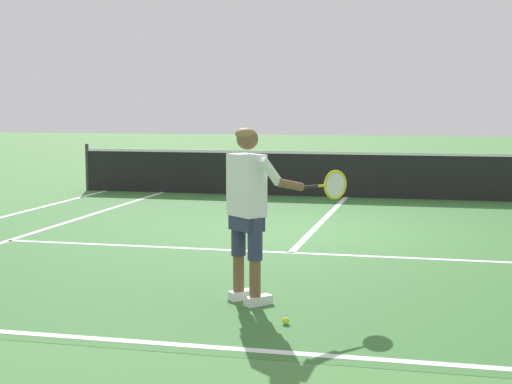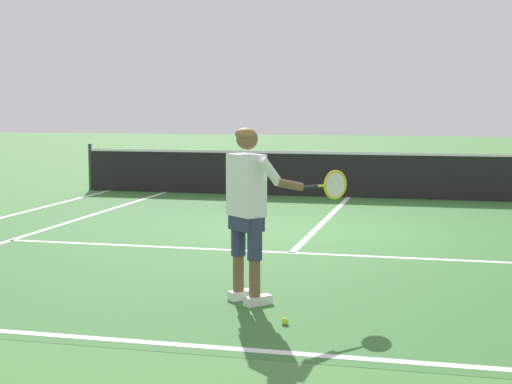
% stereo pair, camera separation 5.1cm
% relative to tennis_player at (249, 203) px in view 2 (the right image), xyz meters
% --- Properties ---
extents(ground_plane, '(80.00, 80.00, 0.00)m').
position_rel_tennis_player_xyz_m(ground_plane, '(-0.08, 4.50, -0.99)').
color(ground_plane, '#477F3D').
extents(court_inner_surface, '(10.98, 10.85, 0.00)m').
position_rel_tennis_player_xyz_m(court_inner_surface, '(-0.08, 3.78, -0.99)').
color(court_inner_surface, '#387033').
rests_on(court_inner_surface, ground).
extents(line_baseline, '(10.98, 0.10, 0.01)m').
position_rel_tennis_player_xyz_m(line_baseline, '(-0.08, -1.45, -0.99)').
color(line_baseline, white).
rests_on(line_baseline, ground).
extents(line_service, '(8.23, 0.10, 0.01)m').
position_rel_tennis_player_xyz_m(line_service, '(-0.08, 2.61, -0.99)').
color(line_service, white).
rests_on(line_service, ground).
extents(line_centre_service, '(0.10, 6.40, 0.01)m').
position_rel_tennis_player_xyz_m(line_centre_service, '(-0.08, 5.81, -0.99)').
color(line_centre_service, white).
rests_on(line_centre_service, ground).
extents(line_singles_left, '(0.10, 10.45, 0.01)m').
position_rel_tennis_player_xyz_m(line_singles_left, '(-4.19, 3.78, -0.99)').
color(line_singles_left, white).
rests_on(line_singles_left, ground).
extents(tennis_net, '(11.96, 0.08, 1.07)m').
position_rel_tennis_player_xyz_m(tennis_net, '(-0.08, 9.01, -0.49)').
color(tennis_net, '#333338').
rests_on(tennis_net, ground).
extents(tennis_player, '(1.14, 0.79, 1.71)m').
position_rel_tennis_player_xyz_m(tennis_player, '(0.00, 0.00, 0.00)').
color(tennis_player, white).
rests_on(tennis_player, ground).
extents(tennis_ball_near_feet, '(0.07, 0.07, 0.07)m').
position_rel_tennis_player_xyz_m(tennis_ball_near_feet, '(0.49, -0.68, -0.96)').
color(tennis_ball_near_feet, '#CCE02D').
rests_on(tennis_ball_near_feet, ground).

